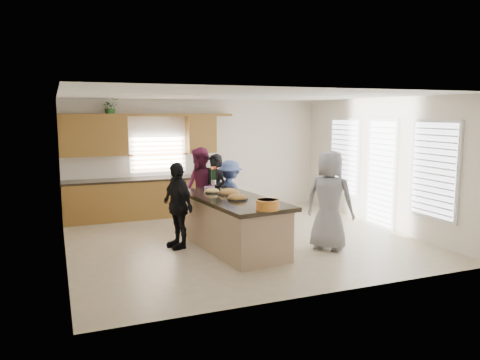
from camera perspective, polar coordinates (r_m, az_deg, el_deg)
name	(u,v)px	position (r m, az deg, el deg)	size (l,w,h in m)	color
floor	(242,240)	(9.28, 0.21, -7.30)	(6.50, 6.50, 0.00)	beige
room_shell	(242,143)	(8.96, 0.22, 4.50)	(6.52, 6.02, 2.81)	silver
back_cabinetry	(141,180)	(11.30, -11.95, 0.04)	(4.08, 0.66, 2.46)	brown
right_wall_glazing	(382,166)	(10.54, 16.98, 1.64)	(0.06, 4.00, 2.25)	white
island	(233,224)	(8.61, -0.90, -5.42)	(1.44, 2.81, 0.95)	tan
platter_front	(237,198)	(8.29, -0.32, -2.24)	(0.39, 0.39, 0.16)	black
platter_mid	(229,193)	(8.83, -1.32, -1.60)	(0.43, 0.43, 0.17)	black
platter_back	(212,191)	(9.03, -3.41, -1.40)	(0.31, 0.31, 0.13)	black
salad_bowl	(267,204)	(7.44, 3.36, -2.95)	(0.38, 0.38, 0.16)	orange
clear_cup	(276,201)	(7.89, 4.42, -2.60)	(0.08, 0.08, 0.11)	white
plate_stack	(209,188)	(9.47, -3.75, -0.97)	(0.20, 0.20, 0.05)	#A17EB7
flower_vase	(213,176)	(9.56, -3.25, 0.49)	(0.14, 0.14, 0.45)	silver
potted_plant	(110,107)	(11.19, -15.53, 8.56)	(0.38, 0.33, 0.42)	#2B6829
woman_left_back	(215,193)	(9.74, -3.08, -1.63)	(0.60, 0.39, 1.64)	black
woman_left_mid	(200,189)	(9.89, -4.86, -1.12)	(0.86, 0.67, 1.77)	maroon
woman_left_front	(177,205)	(8.67, -7.64, -3.07)	(0.93, 0.39, 1.59)	black
woman_right_back	(230,195)	(10.02, -1.25, -1.81)	(0.95, 0.55, 1.48)	#3F538A
woman_right_front	(329,200)	(8.62, 10.85, -2.44)	(0.89, 0.58, 1.82)	gray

